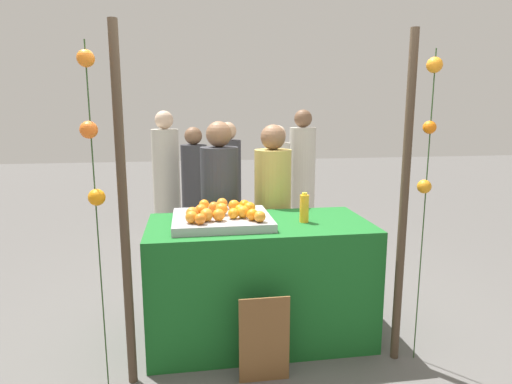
# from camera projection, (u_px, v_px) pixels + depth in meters

# --- Properties ---
(ground_plane) EXTENTS (24.00, 24.00, 0.00)m
(ground_plane) POSITION_uv_depth(u_px,v_px,m) (259.00, 335.00, 3.36)
(ground_plane) COLOR #565451
(stall_counter) EXTENTS (1.63, 0.81, 0.90)m
(stall_counter) POSITION_uv_depth(u_px,v_px,m) (259.00, 280.00, 3.28)
(stall_counter) COLOR #196023
(stall_counter) RESTS_ON ground_plane
(orange_tray) EXTENTS (0.70, 0.62, 0.06)m
(orange_tray) POSITION_uv_depth(u_px,v_px,m) (222.00, 220.00, 3.15)
(orange_tray) COLOR #9EA0A5
(orange_tray) RESTS_ON stall_counter
(orange_0) EXTENTS (0.08, 0.08, 0.08)m
(orange_0) POSITION_uv_depth(u_px,v_px,m) (240.00, 210.00, 3.17)
(orange_0) COLOR orange
(orange_0) RESTS_ON orange_tray
(orange_1) EXTENTS (0.09, 0.09, 0.09)m
(orange_1) POSITION_uv_depth(u_px,v_px,m) (244.00, 205.00, 3.28)
(orange_1) COLOR orange
(orange_1) RESTS_ON orange_tray
(orange_2) EXTENTS (0.08, 0.08, 0.08)m
(orange_2) POSITION_uv_depth(u_px,v_px,m) (214.00, 207.00, 3.23)
(orange_2) COLOR orange
(orange_2) RESTS_ON orange_tray
(orange_3) EXTENTS (0.09, 0.09, 0.09)m
(orange_3) POSITION_uv_depth(u_px,v_px,m) (250.00, 208.00, 3.20)
(orange_3) COLOR orange
(orange_3) RESTS_ON orange_tray
(orange_4) EXTENTS (0.09, 0.09, 0.09)m
(orange_4) POSITION_uv_depth(u_px,v_px,m) (206.00, 215.00, 2.98)
(orange_4) COLOR orange
(orange_4) RESTS_ON orange_tray
(orange_5) EXTENTS (0.09, 0.09, 0.09)m
(orange_5) POSITION_uv_depth(u_px,v_px,m) (234.00, 206.00, 3.28)
(orange_5) COLOR orange
(orange_5) RESTS_ON orange_tray
(orange_6) EXTENTS (0.09, 0.09, 0.09)m
(orange_6) POSITION_uv_depth(u_px,v_px,m) (243.00, 212.00, 3.07)
(orange_6) COLOR orange
(orange_6) RESTS_ON orange_tray
(orange_7) EXTENTS (0.09, 0.09, 0.09)m
(orange_7) POSITION_uv_depth(u_px,v_px,m) (201.00, 210.00, 3.11)
(orange_7) COLOR orange
(orange_7) RESTS_ON orange_tray
(orange_8) EXTENTS (0.08, 0.08, 0.08)m
(orange_8) POSITION_uv_depth(u_px,v_px,m) (260.00, 217.00, 2.96)
(orange_8) COLOR orange
(orange_8) RESTS_ON orange_tray
(orange_9) EXTENTS (0.08, 0.08, 0.08)m
(orange_9) POSITION_uv_depth(u_px,v_px,m) (192.00, 217.00, 2.93)
(orange_9) COLOR orange
(orange_9) RESTS_ON orange_tray
(orange_10) EXTENTS (0.08, 0.08, 0.08)m
(orange_10) POSITION_uv_depth(u_px,v_px,m) (233.00, 214.00, 3.05)
(orange_10) COLOR orange
(orange_10) RESTS_ON orange_tray
(orange_11) EXTENTS (0.09, 0.09, 0.09)m
(orange_11) POSITION_uv_depth(u_px,v_px,m) (222.00, 209.00, 3.15)
(orange_11) COLOR orange
(orange_11) RESTS_ON orange_tray
(orange_12) EXTENTS (0.09, 0.09, 0.09)m
(orange_12) POSITION_uv_depth(u_px,v_px,m) (222.00, 204.00, 3.35)
(orange_12) COLOR orange
(orange_12) RESTS_ON orange_tray
(orange_13) EXTENTS (0.09, 0.09, 0.09)m
(orange_13) POSITION_uv_depth(u_px,v_px,m) (219.00, 215.00, 2.99)
(orange_13) COLOR orange
(orange_13) RESTS_ON orange_tray
(orange_14) EXTENTS (0.08, 0.08, 0.08)m
(orange_14) POSITION_uv_depth(u_px,v_px,m) (200.00, 219.00, 2.90)
(orange_14) COLOR orange
(orange_14) RESTS_ON orange_tray
(orange_15) EXTENTS (0.09, 0.09, 0.09)m
(orange_15) POSITION_uv_depth(u_px,v_px,m) (192.00, 213.00, 3.03)
(orange_15) COLOR orange
(orange_15) RESTS_ON orange_tray
(orange_16) EXTENTS (0.08, 0.08, 0.08)m
(orange_16) POSITION_uv_depth(u_px,v_px,m) (252.00, 215.00, 3.00)
(orange_16) COLOR orange
(orange_16) RESTS_ON orange_tray
(orange_17) EXTENTS (0.08, 0.08, 0.08)m
(orange_17) POSITION_uv_depth(u_px,v_px,m) (204.00, 205.00, 3.33)
(orange_17) COLOR orange
(orange_17) RESTS_ON orange_tray
(juice_bottle) EXTENTS (0.07, 0.07, 0.22)m
(juice_bottle) POSITION_uv_depth(u_px,v_px,m) (304.00, 208.00, 3.19)
(juice_bottle) COLOR #F6A824
(juice_bottle) RESTS_ON stall_counter
(chalkboard_sign) EXTENTS (0.32, 0.03, 0.58)m
(chalkboard_sign) POSITION_uv_depth(u_px,v_px,m) (264.00, 340.00, 2.75)
(chalkboard_sign) COLOR brown
(chalkboard_sign) RESTS_ON ground_plane
(vendor_left) EXTENTS (0.33, 0.33, 1.62)m
(vendor_left) POSITION_uv_depth(u_px,v_px,m) (220.00, 221.00, 3.81)
(vendor_left) COLOR #333338
(vendor_left) RESTS_ON ground_plane
(vendor_right) EXTENTS (0.32, 0.32, 1.60)m
(vendor_right) POSITION_uv_depth(u_px,v_px,m) (272.00, 222.00, 3.85)
(vendor_right) COLOR tan
(vendor_right) RESTS_ON ground_plane
(crowd_person_0) EXTENTS (0.32, 0.32, 1.58)m
(crowd_person_0) POSITION_uv_depth(u_px,v_px,m) (228.00, 192.00, 5.28)
(crowd_person_0) COLOR #333338
(crowd_person_0) RESTS_ON ground_plane
(crowd_person_1) EXTENTS (0.31, 0.31, 1.54)m
(crowd_person_1) POSITION_uv_depth(u_px,v_px,m) (277.00, 193.00, 5.30)
(crowd_person_1) COLOR beige
(crowd_person_1) RESTS_ON ground_plane
(crowd_person_2) EXTENTS (0.35, 0.35, 1.72)m
(crowd_person_2) POSITION_uv_depth(u_px,v_px,m) (302.00, 180.00, 5.79)
(crowd_person_2) COLOR beige
(crowd_person_2) RESTS_ON ground_plane
(crowd_person_3) EXTENTS (0.34, 0.34, 1.71)m
(crowd_person_3) POSITION_uv_depth(u_px,v_px,m) (166.00, 183.00, 5.57)
(crowd_person_3) COLOR beige
(crowd_person_3) RESTS_ON ground_plane
(crowd_person_4) EXTENTS (0.31, 0.31, 1.52)m
(crowd_person_4) POSITION_uv_depth(u_px,v_px,m) (195.00, 196.00, 5.18)
(crowd_person_4) COLOR #333338
(crowd_person_4) RESTS_ON ground_plane
(canopy_post_left) EXTENTS (0.06, 0.06, 2.21)m
(canopy_post_left) POSITION_uv_depth(u_px,v_px,m) (124.00, 214.00, 2.59)
(canopy_post_left) COLOR #473828
(canopy_post_left) RESTS_ON ground_plane
(canopy_post_right) EXTENTS (0.06, 0.06, 2.21)m
(canopy_post_right) POSITION_uv_depth(u_px,v_px,m) (404.00, 204.00, 2.86)
(canopy_post_right) COLOR #473828
(canopy_post_right) RESTS_ON ground_plane
(garland_strand_left) EXTENTS (0.12, 0.10, 2.09)m
(garland_strand_left) POSITION_uv_depth(u_px,v_px,m) (91.00, 136.00, 2.42)
(garland_strand_left) COLOR #2D4C23
(garland_strand_left) RESTS_ON ground_plane
(garland_strand_right) EXTENTS (0.10, 0.10, 2.09)m
(garland_strand_right) POSITION_uv_depth(u_px,v_px,m) (429.00, 127.00, 2.76)
(garland_strand_right) COLOR #2D4C23
(garland_strand_right) RESTS_ON ground_plane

